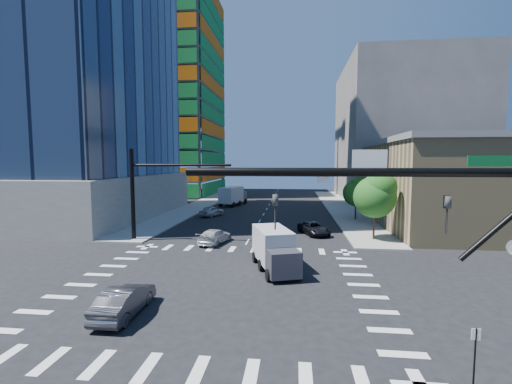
# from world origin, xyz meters

# --- Properties ---
(ground) EXTENTS (160.00, 160.00, 0.00)m
(ground) POSITION_xyz_m (0.00, 0.00, 0.00)
(ground) COLOR black
(ground) RESTS_ON ground
(road_markings) EXTENTS (20.00, 20.00, 0.01)m
(road_markings) POSITION_xyz_m (0.00, 0.00, 0.01)
(road_markings) COLOR silver
(road_markings) RESTS_ON ground
(sidewalk_ne) EXTENTS (5.00, 60.00, 0.15)m
(sidewalk_ne) POSITION_xyz_m (12.50, 40.00, 0.07)
(sidewalk_ne) COLOR gray
(sidewalk_ne) RESTS_ON ground
(sidewalk_nw) EXTENTS (5.00, 60.00, 0.15)m
(sidewalk_nw) POSITION_xyz_m (-12.50, 40.00, 0.07)
(sidewalk_nw) COLOR gray
(sidewalk_nw) RESTS_ON ground
(construction_building) EXTENTS (25.16, 34.50, 70.60)m
(construction_building) POSITION_xyz_m (-27.41, 61.93, 24.61)
(construction_building) COLOR slate
(construction_building) RESTS_ON ground
(commercial_building) EXTENTS (20.50, 22.50, 10.60)m
(commercial_building) POSITION_xyz_m (25.00, 22.00, 5.31)
(commercial_building) COLOR tan
(commercial_building) RESTS_ON ground
(bg_building_ne) EXTENTS (24.00, 30.00, 28.00)m
(bg_building_ne) POSITION_xyz_m (27.00, 55.00, 14.00)
(bg_building_ne) COLOR #635E59
(bg_building_ne) RESTS_ON ground
(signal_mast_nw) EXTENTS (10.20, 0.40, 9.00)m
(signal_mast_nw) POSITION_xyz_m (-10.00, 11.50, 5.49)
(signal_mast_nw) COLOR black
(signal_mast_nw) RESTS_ON sidewalk_nw
(tree_south) EXTENTS (4.16, 4.16, 6.82)m
(tree_south) POSITION_xyz_m (12.63, 13.90, 4.69)
(tree_south) COLOR #382316
(tree_south) RESTS_ON sidewalk_ne
(tree_north) EXTENTS (3.54, 3.52, 5.78)m
(tree_north) POSITION_xyz_m (12.93, 25.90, 3.99)
(tree_north) COLOR #382316
(tree_north) RESTS_ON sidewalk_ne
(no_parking_sign) EXTENTS (0.30, 0.06, 2.20)m
(no_parking_sign) POSITION_xyz_m (10.70, -9.00, 1.38)
(no_parking_sign) COLOR black
(no_parking_sign) RESTS_ON ground
(car_nb_far) EXTENTS (3.85, 5.33, 1.35)m
(car_nb_far) POSITION_xyz_m (6.72, 16.24, 0.67)
(car_nb_far) COLOR black
(car_nb_far) RESTS_ON ground
(car_sb_near) EXTENTS (2.95, 5.01, 1.36)m
(car_sb_near) POSITION_xyz_m (-3.08, 11.12, 0.68)
(car_sb_near) COLOR silver
(car_sb_near) RESTS_ON ground
(car_sb_mid) EXTENTS (3.31, 4.79, 1.51)m
(car_sb_mid) POSITION_xyz_m (-7.33, 27.42, 0.76)
(car_sb_mid) COLOR silver
(car_sb_mid) RESTS_ON ground
(car_sb_cross) EXTENTS (1.65, 4.56, 1.49)m
(car_sb_cross) POSITION_xyz_m (-4.10, -4.74, 0.75)
(car_sb_cross) COLOR #45454A
(car_sb_cross) RESTS_ON ground
(box_truck_near) EXTENTS (3.97, 6.02, 2.91)m
(box_truck_near) POSITION_xyz_m (3.24, 3.30, 1.29)
(box_truck_near) COLOR black
(box_truck_near) RESTS_ON ground
(box_truck_far) EXTENTS (4.38, 6.99, 3.41)m
(box_truck_far) POSITION_xyz_m (-6.40, 40.25, 1.51)
(box_truck_far) COLOR black
(box_truck_far) RESTS_ON ground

